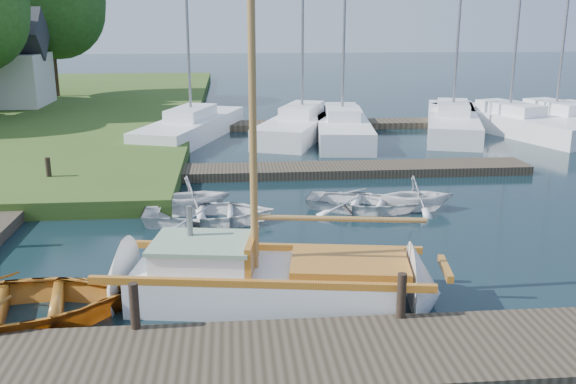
{
  "coord_description": "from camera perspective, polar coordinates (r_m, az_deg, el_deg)",
  "views": [
    {
      "loc": [
        -1.34,
        -14.88,
        5.33
      ],
      "look_at": [
        0.0,
        0.0,
        1.2
      ],
      "focal_mm": 40.0,
      "sensor_mm": 36.0,
      "label": 1
    }
  ],
  "objects": [
    {
      "name": "tree_7",
      "position": [
        42.31,
        -20.54,
        15.7
      ],
      "size": [
        6.83,
        6.83,
        9.38
      ],
      "color": "#332114",
      "rests_on": "shore"
    },
    {
      "name": "mooring_post_1",
      "position": [
        11.04,
        -13.49,
        -9.81
      ],
      "size": [
        0.16,
        0.16,
        0.8
      ],
      "primitive_type": "cylinder",
      "color": "black",
      "rests_on": "near_dock"
    },
    {
      "name": "marina_boat_4",
      "position": [
        31.91,
        19.04,
        6.02
      ],
      "size": [
        5.2,
        9.39,
        10.49
      ],
      "rotation": [
        0.0,
        0.0,
        1.92
      ],
      "color": "white",
      "rests_on": "ground"
    },
    {
      "name": "near_dock",
      "position": [
        10.37,
        3.08,
        -14.55
      ],
      "size": [
        18.0,
        2.2,
        0.3
      ],
      "primitive_type": "cube",
      "color": "#322A1E",
      "rests_on": "ground"
    },
    {
      "name": "ground",
      "position": [
        15.87,
        0.0,
        -4.18
      ],
      "size": [
        160.0,
        160.0,
        0.0
      ],
      "primitive_type": "plane",
      "color": "black",
      "rests_on": "ground"
    },
    {
      "name": "tender_d",
      "position": [
        18.39,
        11.41,
        0.04
      ],
      "size": [
        2.11,
        1.84,
        1.08
      ],
      "primitive_type": "imported",
      "rotation": [
        0.0,
        0.0,
        1.54
      ],
      "color": "white",
      "rests_on": "ground"
    },
    {
      "name": "mooring_post_5",
      "position": [
        21.18,
        -20.52,
        1.83
      ],
      "size": [
        0.16,
        0.16,
        0.8
      ],
      "primitive_type": "cylinder",
      "color": "black",
      "rests_on": "left_dock"
    },
    {
      "name": "far_dock",
      "position": [
        22.25,
        3.63,
        1.96
      ],
      "size": [
        14.0,
        1.6,
        0.3
      ],
      "primitive_type": "cube",
      "color": "#322A1E",
      "rests_on": "ground"
    },
    {
      "name": "marina_boat_3",
      "position": [
        31.36,
        14.4,
        6.23
      ],
      "size": [
        4.88,
        9.59,
        10.62
      ],
      "rotation": [
        0.0,
        0.0,
        1.27
      ],
      "color": "white",
      "rests_on": "ground"
    },
    {
      "name": "marina_boat_1",
      "position": [
        29.6,
        1.26,
        6.18
      ],
      "size": [
        5.16,
        8.95,
        9.98
      ],
      "rotation": [
        0.0,
        0.0,
        1.21
      ],
      "color": "white",
      "rests_on": "ground"
    },
    {
      "name": "sailboat",
      "position": [
        12.46,
        -1.25,
        -8.14
      ],
      "size": [
        7.37,
        3.03,
        9.83
      ],
      "rotation": [
        0.0,
        0.0,
        -0.15
      ],
      "color": "white",
      "rests_on": "ground"
    },
    {
      "name": "tender_b",
      "position": [
        18.06,
        -8.54,
        -0.03
      ],
      "size": [
        2.48,
        2.25,
        1.13
      ],
      "primitive_type": "imported",
      "rotation": [
        0.0,
        0.0,
        1.78
      ],
      "color": "white",
      "rests_on": "ground"
    },
    {
      "name": "dinghy",
      "position": [
        12.49,
        -23.31,
        -8.86
      ],
      "size": [
        4.93,
        3.92,
        0.92
      ],
      "primitive_type": "imported",
      "rotation": [
        0.0,
        0.0,
        1.75
      ],
      "color": "#99571E",
      "rests_on": "ground"
    },
    {
      "name": "marina_boat_0",
      "position": [
        28.99,
        -8.58,
        5.84
      ],
      "size": [
        4.8,
        8.65,
        11.9
      ],
      "rotation": [
        0.0,
        0.0,
        1.24
      ],
      "color": "white",
      "rests_on": "ground"
    },
    {
      "name": "tender_a",
      "position": [
        17.08,
        -7.05,
        -1.59
      ],
      "size": [
        3.49,
        2.51,
        0.72
      ],
      "primitive_type": "imported",
      "rotation": [
        0.0,
        0.0,
        1.56
      ],
      "color": "white",
      "rests_on": "ground"
    },
    {
      "name": "marina_boat_5",
      "position": [
        33.18,
        22.64,
        6.03
      ],
      "size": [
        4.44,
        8.94,
        11.63
      ],
      "rotation": [
        0.0,
        0.0,
        1.84
      ],
      "color": "white",
      "rests_on": "ground"
    },
    {
      "name": "pontoon",
      "position": [
        33.31,
        14.91,
        5.99
      ],
      "size": [
        30.0,
        1.6,
        0.3
      ],
      "primitive_type": "cube",
      "color": "#322A1E",
      "rests_on": "ground"
    },
    {
      "name": "marina_boat_2",
      "position": [
        29.02,
        4.82,
        5.95
      ],
      "size": [
        3.11,
        8.69,
        10.92
      ],
      "rotation": [
        0.0,
        0.0,
        1.46
      ],
      "color": "white",
      "rests_on": "ground"
    },
    {
      "name": "tender_c",
      "position": [
        18.22,
        6.64,
        -0.59
      ],
      "size": [
        3.75,
        3.22,
        0.66
      ],
      "primitive_type": "imported",
      "rotation": [
        0.0,
        0.0,
        1.21
      ],
      "color": "white",
      "rests_on": "ground"
    },
    {
      "name": "mooring_post_2",
      "position": [
        11.28,
        10.05,
        -9.05
      ],
      "size": [
        0.16,
        0.16,
        0.8
      ],
      "primitive_type": "cylinder",
      "color": "black",
      "rests_on": "near_dock"
    }
  ]
}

